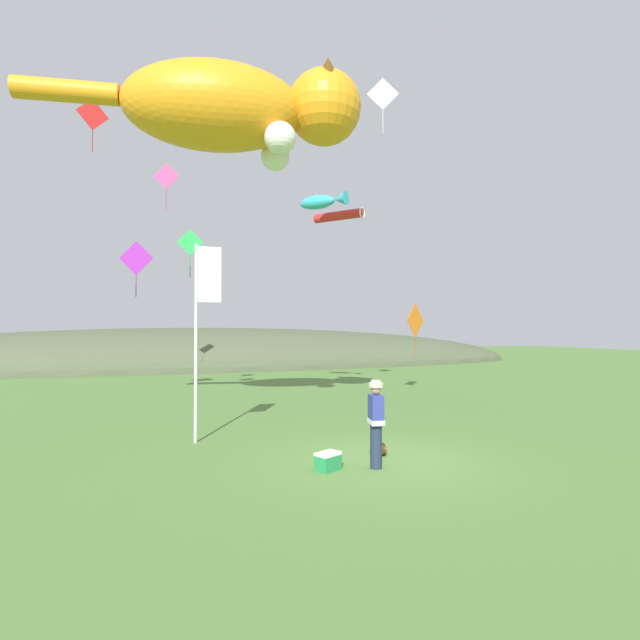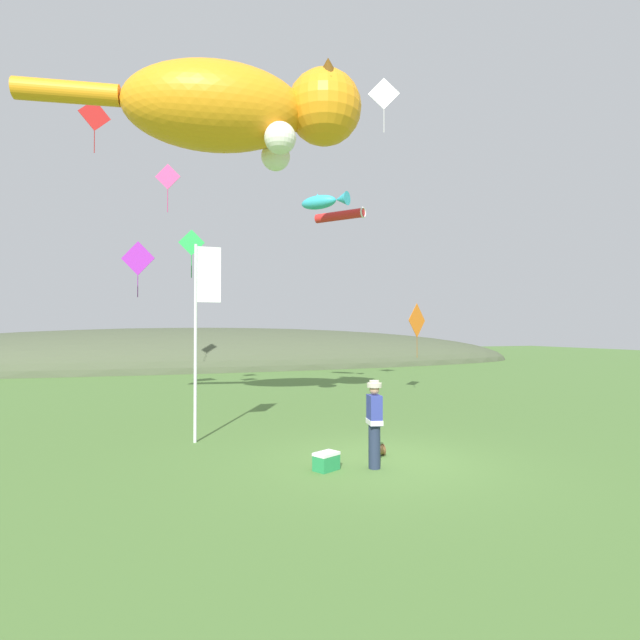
# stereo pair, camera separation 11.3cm
# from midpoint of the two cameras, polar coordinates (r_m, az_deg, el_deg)

# --- Properties ---
(ground_plane) EXTENTS (120.00, 120.00, 0.00)m
(ground_plane) POSITION_cam_midpoint_polar(r_m,az_deg,el_deg) (11.05, 7.28, -15.80)
(ground_plane) COLOR #517A38
(distant_hill_ridge) EXTENTS (55.65, 13.36, 5.93)m
(distant_hill_ridge) POSITION_cam_midpoint_polar(r_m,az_deg,el_deg) (39.41, -13.28, -5.18)
(distant_hill_ridge) COLOR #4C563D
(distant_hill_ridge) RESTS_ON ground
(festival_attendant) EXTENTS (0.34, 0.46, 1.77)m
(festival_attendant) POSITION_cam_midpoint_polar(r_m,az_deg,el_deg) (10.36, 6.10, -11.40)
(festival_attendant) COLOR #232D47
(festival_attendant) RESTS_ON ground
(kite_spool) EXTENTS (0.17, 0.26, 0.26)m
(kite_spool) POSITION_cam_midpoint_polar(r_m,az_deg,el_deg) (11.53, 6.70, -14.53)
(kite_spool) COLOR olive
(kite_spool) RESTS_ON ground
(picnic_cooler) EXTENTS (0.58, 0.51, 0.36)m
(picnic_cooler) POSITION_cam_midpoint_polar(r_m,az_deg,el_deg) (10.33, 0.59, -15.83)
(picnic_cooler) COLOR #268C4C
(picnic_cooler) RESTS_ON ground
(festival_banner_pole) EXTENTS (0.66, 0.08, 4.95)m
(festival_banner_pole) POSITION_cam_midpoint_polar(r_m,az_deg,el_deg) (12.83, -13.60, 0.85)
(festival_banner_pole) COLOR silver
(festival_banner_pole) RESTS_ON ground
(kite_giant_cat) EXTENTS (9.82, 3.69, 3.01)m
(kite_giant_cat) POSITION_cam_midpoint_polar(r_m,az_deg,el_deg) (16.31, -9.47, 22.65)
(kite_giant_cat) COLOR orange
(kite_fish_windsock) EXTENTS (1.94, 2.12, 0.70)m
(kite_fish_windsock) POSITION_cam_midpoint_polar(r_m,az_deg,el_deg) (22.32, 0.12, 13.40)
(kite_fish_windsock) COLOR #33B2CC
(kite_tube_streamer) EXTENTS (1.63, 1.92, 0.44)m
(kite_tube_streamer) POSITION_cam_midpoint_polar(r_m,az_deg,el_deg) (20.09, 2.05, 11.83)
(kite_tube_streamer) COLOR red
(kite_diamond_green) EXTENTS (1.02, 0.25, 1.95)m
(kite_diamond_green) POSITION_cam_midpoint_polar(r_m,az_deg,el_deg) (20.93, -14.77, 8.51)
(kite_diamond_green) COLOR green
(kite_diamond_pink) EXTENTS (0.94, 0.40, 1.91)m
(kite_diamond_pink) POSITION_cam_midpoint_polar(r_m,az_deg,el_deg) (21.18, -17.30, 15.35)
(kite_diamond_pink) COLOR #E53F8C
(kite_diamond_orange) EXTENTS (1.31, 0.79, 2.42)m
(kite_diamond_orange) POSITION_cam_midpoint_polar(r_m,az_deg,el_deg) (22.49, 10.71, -0.09)
(kite_diamond_orange) COLOR orange
(kite_diamond_violet) EXTENTS (1.32, 0.57, 2.32)m
(kite_diamond_violet) POSITION_cam_midpoint_polar(r_m,az_deg,el_deg) (22.07, -20.40, 6.61)
(kite_diamond_violet) COLOR purple
(kite_diamond_white) EXTENTS (1.13, 0.50, 2.12)m
(kite_diamond_white) POSITION_cam_midpoint_polar(r_m,az_deg,el_deg) (21.23, 7.03, 24.22)
(kite_diamond_white) COLOR white
(kite_diamond_red) EXTENTS (1.20, 0.51, 2.19)m
(kite_diamond_red) POSITION_cam_midpoint_polar(r_m,az_deg,el_deg) (23.61, -24.68, 20.54)
(kite_diamond_red) COLOR red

